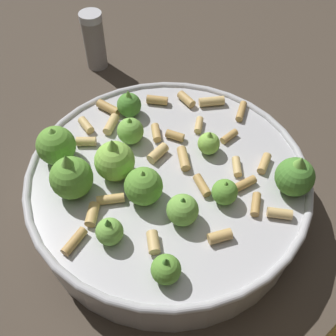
% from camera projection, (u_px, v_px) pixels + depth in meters
% --- Properties ---
extents(ground_plane, '(2.40, 2.40, 0.00)m').
position_uv_depth(ground_plane, '(168.00, 203.00, 0.52)').
color(ground_plane, '#42382D').
extents(cooking_pan, '(0.33, 0.33, 0.12)m').
position_uv_depth(cooking_pan, '(166.00, 185.00, 0.49)').
color(cooking_pan, '#B7B7BC').
rests_on(cooking_pan, ground).
extents(pepper_shaker, '(0.04, 0.04, 0.10)m').
position_uv_depth(pepper_shaker, '(94.00, 40.00, 0.67)').
color(pepper_shaker, gray).
rests_on(pepper_shaker, ground).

